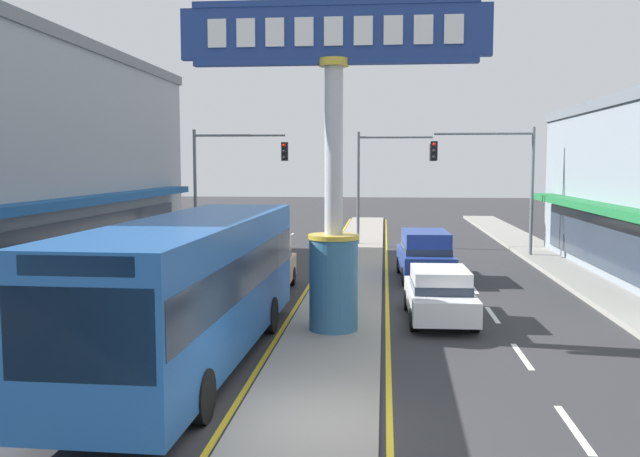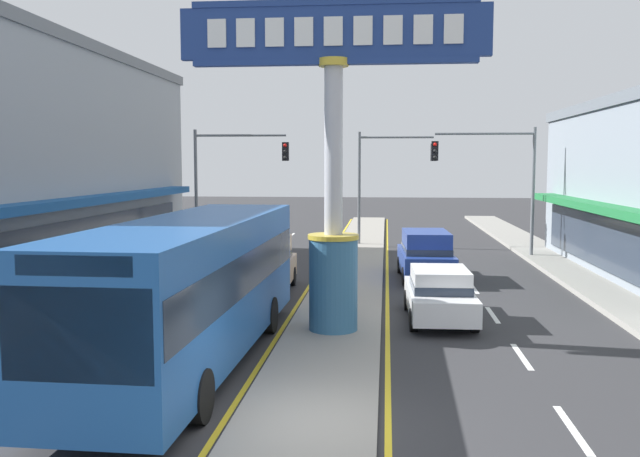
% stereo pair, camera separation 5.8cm
% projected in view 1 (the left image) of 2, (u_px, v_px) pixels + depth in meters
% --- Properties ---
extents(ground_plane, '(160.00, 160.00, 0.00)m').
position_uv_depth(ground_plane, '(305.00, 428.00, 11.60)').
color(ground_plane, '#303033').
extents(median_strip, '(2.50, 52.00, 0.14)m').
position_uv_depth(median_strip, '(353.00, 266.00, 29.43)').
color(median_strip, gray).
rests_on(median_strip, ground).
extents(sidewalk_left, '(2.41, 60.00, 0.18)m').
position_uv_depth(sidewalk_left, '(134.00, 270.00, 28.29)').
color(sidewalk_left, gray).
rests_on(sidewalk_left, ground).
extents(sidewalk_right, '(2.41, 60.00, 0.18)m').
position_uv_depth(sidewalk_right, '(582.00, 277.00, 26.60)').
color(sidewalk_right, gray).
rests_on(sidewalk_right, ground).
extents(lane_markings, '(9.24, 52.00, 0.01)m').
position_uv_depth(lane_markings, '(352.00, 273.00, 28.09)').
color(lane_markings, silver).
rests_on(lane_markings, ground).
extents(district_sign, '(7.89, 1.34, 8.47)m').
position_uv_depth(district_sign, '(334.00, 169.00, 17.53)').
color(district_sign, '#33668C').
rests_on(district_sign, median_strip).
extents(traffic_light_left_side, '(4.86, 0.46, 6.20)m').
position_uv_depth(traffic_light_left_side, '(229.00, 169.00, 34.17)').
color(traffic_light_left_side, slate).
rests_on(traffic_light_left_side, ground).
extents(traffic_light_right_side, '(4.86, 0.46, 6.20)m').
position_uv_depth(traffic_light_right_side, '(495.00, 169.00, 32.09)').
color(traffic_light_right_side, slate).
rests_on(traffic_light_right_side, ground).
extents(traffic_light_median_far, '(4.20, 0.46, 6.20)m').
position_uv_depth(traffic_light_median_far, '(386.00, 169.00, 36.60)').
color(traffic_light_median_far, slate).
rests_on(traffic_light_median_far, ground).
extents(bus_near_right_lane, '(2.76, 11.25, 3.26)m').
position_uv_depth(bus_near_right_lane, '(195.00, 282.00, 15.20)').
color(bus_near_right_lane, '#1E5199').
rests_on(bus_near_right_lane, ground).
extents(sedan_far_right_lane, '(1.92, 4.34, 1.53)m').
position_uv_depth(sedan_far_right_lane, '(439.00, 294.00, 19.45)').
color(sedan_far_right_lane, white).
rests_on(sedan_far_right_lane, ground).
extents(suv_near_left_lane, '(2.07, 4.66, 1.90)m').
position_uv_depth(suv_near_left_lane, '(263.00, 264.00, 23.84)').
color(suv_near_left_lane, tan).
rests_on(suv_near_left_lane, ground).
extents(suv_mid_left_lane, '(2.12, 4.68, 1.90)m').
position_uv_depth(suv_mid_left_lane, '(425.00, 254.00, 26.43)').
color(suv_mid_left_lane, navy).
rests_on(suv_mid_left_lane, ground).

